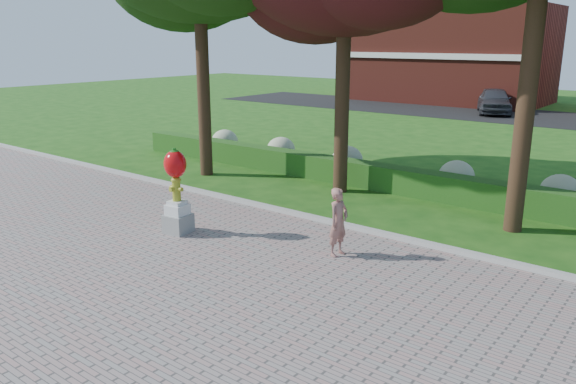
# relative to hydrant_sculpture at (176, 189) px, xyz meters

# --- Properties ---
(ground) EXTENTS (100.00, 100.00, 0.00)m
(ground) POSITION_rel_hydrant_sculpture_xyz_m (2.95, -0.12, -1.16)
(ground) COLOR #1A4D13
(ground) RESTS_ON ground
(walkway) EXTENTS (40.00, 14.00, 0.04)m
(walkway) POSITION_rel_hydrant_sculpture_xyz_m (2.95, -4.12, -1.14)
(walkway) COLOR gray
(walkway) RESTS_ON ground
(curb) EXTENTS (40.00, 0.18, 0.15)m
(curb) POSITION_rel_hydrant_sculpture_xyz_m (2.95, 2.88, -1.09)
(curb) COLOR #ADADA5
(curb) RESTS_ON ground
(lawn_hedge) EXTENTS (24.00, 0.70, 0.80)m
(lawn_hedge) POSITION_rel_hydrant_sculpture_xyz_m (2.95, 6.88, -0.76)
(lawn_hedge) COLOR #164B15
(lawn_hedge) RESTS_ON ground
(hydrangea_row) EXTENTS (20.10, 1.10, 0.99)m
(hydrangea_row) POSITION_rel_hydrant_sculpture_xyz_m (3.52, 7.88, -0.61)
(hydrangea_row) COLOR beige
(hydrangea_row) RESTS_ON ground
(street) EXTENTS (50.00, 8.00, 0.02)m
(street) POSITION_rel_hydrant_sculpture_xyz_m (2.95, 27.88, -1.15)
(street) COLOR black
(street) RESTS_ON ground
(building_left) EXTENTS (14.00, 8.00, 7.00)m
(building_left) POSITION_rel_hydrant_sculpture_xyz_m (-7.05, 33.88, 2.34)
(building_left) COLOR maroon
(building_left) RESTS_ON ground
(hydrant_sculpture) EXTENTS (0.63, 0.63, 2.12)m
(hydrant_sculpture) POSITION_rel_hydrant_sculpture_xyz_m (0.00, 0.00, 0.00)
(hydrant_sculpture) COLOR gray
(hydrant_sculpture) RESTS_ON walkway
(woman) EXTENTS (0.39, 0.57, 1.53)m
(woman) POSITION_rel_hydrant_sculpture_xyz_m (3.94, 1.17, -0.36)
(woman) COLOR #9D655A
(woman) RESTS_ON walkway
(parked_car) EXTENTS (3.61, 5.21, 1.65)m
(parked_car) POSITION_rel_hydrant_sculpture_xyz_m (-1.67, 28.24, -0.32)
(parked_car) COLOR #3A3C42
(parked_car) RESTS_ON street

